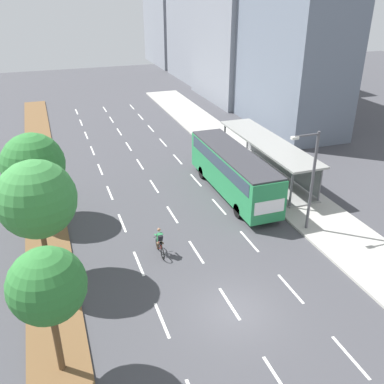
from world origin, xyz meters
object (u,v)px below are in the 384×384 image
bus_shelter (270,154)px  bus (233,168)px  cyclist (160,243)px  median_tree_third (33,164)px  median_tree_second (36,199)px  streetlight (311,175)px  median_tree_nearest (47,286)px

bus_shelter → bus: size_ratio=1.11×
bus → cyclist: (-7.33, -6.01, -1.28)m
cyclist → median_tree_third: (-6.41, 6.81, 3.18)m
median_tree_second → bus: bearing=23.9°
cyclist → streetlight: streetlight is taller
bus_shelter → cyclist: bus_shelter is taller
bus_shelter → median_tree_second: size_ratio=1.90×
bus_shelter → cyclist: bearing=-144.7°
bus → median_tree_nearest: bearing=-136.3°
bus → bus_shelter: bearing=27.3°
bus_shelter → median_tree_nearest: (-17.71, -15.02, 2.46)m
bus_shelter → bus: (-4.28, -2.21, 0.20)m
bus_shelter → median_tree_third: median_tree_third is taller
bus → median_tree_second: size_ratio=1.71×
bus → median_tree_nearest: 18.69m
bus → streetlight: bearing=-71.5°
bus_shelter → streetlight: bearing=-103.7°
median_tree_third → median_tree_nearest: bearing=-88.7°
cyclist → streetlight: 10.00m
median_tree_second → median_tree_third: size_ratio=1.12×
median_tree_nearest → cyclist: bearing=48.1°
median_tree_nearest → streetlight: size_ratio=0.88×
cyclist → median_tree_second: 7.37m
bus → median_tree_nearest: median_tree_nearest is taller
bus_shelter → streetlight: 9.16m
median_tree_third → streetlight: streetlight is taller
median_tree_nearest → median_tree_third: 13.61m
bus → median_tree_third: median_tree_third is taller
bus → median_tree_nearest: (-13.43, -12.81, 2.26)m
median_tree_nearest → median_tree_second: bearing=91.3°
bus_shelter → median_tree_nearest: median_tree_nearest is taller
median_tree_nearest → median_tree_second: size_ratio=0.87×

